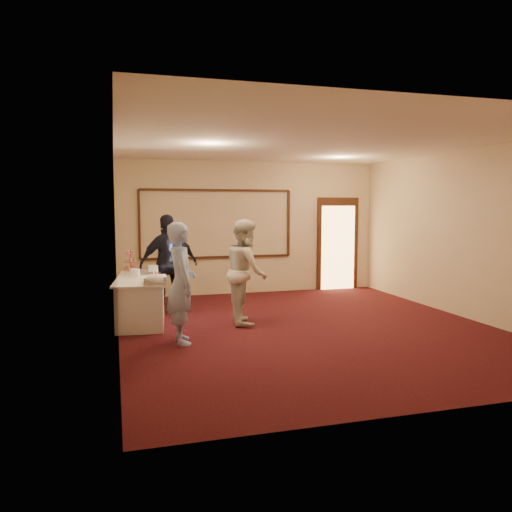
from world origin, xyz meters
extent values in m
plane|color=black|center=(0.00, 0.00, 0.00)|extent=(7.00, 7.00, 0.00)
cube|color=beige|center=(0.00, 3.50, 1.50)|extent=(6.00, 0.04, 3.00)
cube|color=beige|center=(0.00, -3.50, 1.50)|extent=(6.00, 0.04, 3.00)
cube|color=beige|center=(-3.00, 0.00, 1.50)|extent=(0.04, 7.00, 3.00)
cube|color=beige|center=(3.00, 0.00, 1.50)|extent=(0.04, 7.00, 3.00)
cube|color=white|center=(0.00, 0.00, 3.00)|extent=(6.00, 7.00, 0.04)
cube|color=black|center=(-0.80, 3.47, 0.85)|extent=(3.40, 0.04, 0.05)
cube|color=black|center=(-0.80, 3.47, 2.35)|extent=(3.40, 0.04, 0.05)
cube|color=black|center=(-2.50, 3.47, 1.60)|extent=(0.05, 0.04, 1.50)
cube|color=black|center=(0.90, 3.47, 1.60)|extent=(0.05, 0.04, 1.50)
cube|color=black|center=(2.15, 3.46, 1.10)|extent=(1.05, 0.06, 2.20)
cube|color=#FFBF66|center=(2.15, 3.43, 1.00)|extent=(0.85, 0.02, 2.00)
cube|color=white|center=(-2.58, 1.28, 0.37)|extent=(0.95, 2.10, 0.74)
cube|color=white|center=(-2.58, 1.28, 0.76)|extent=(1.05, 2.22, 0.03)
cube|color=#B3B6BA|center=(-2.42, 0.41, 0.79)|extent=(0.37, 0.45, 0.04)
ellipsoid|color=white|center=(-2.42, 0.41, 0.87)|extent=(0.28, 0.28, 0.13)
cube|color=silver|center=(-2.33, 0.54, 0.81)|extent=(0.14, 0.29, 0.01)
cylinder|color=#EC445D|center=(-2.73, 2.24, 0.96)|extent=(0.02, 0.02, 0.39)
cylinder|color=#EC445D|center=(-2.73, 2.24, 0.78)|extent=(0.29, 0.29, 0.01)
cylinder|color=#EC445D|center=(-2.73, 2.24, 0.93)|extent=(0.22, 0.22, 0.01)
cylinder|color=#EC445D|center=(-2.73, 2.24, 1.09)|extent=(0.16, 0.16, 0.01)
cylinder|color=white|center=(-2.69, 1.27, 0.84)|extent=(0.16, 0.16, 0.14)
cylinder|color=white|center=(-2.69, 1.27, 0.91)|extent=(0.17, 0.17, 0.01)
cylinder|color=white|center=(-2.37, 1.55, 0.84)|extent=(0.18, 0.18, 0.15)
cylinder|color=white|center=(-2.37, 1.55, 0.92)|extent=(0.19, 0.19, 0.01)
cylinder|color=white|center=(-2.36, 0.88, 0.78)|extent=(0.26, 0.26, 0.01)
cylinder|color=#975E26|center=(-2.36, 0.88, 0.80)|extent=(0.23, 0.23, 0.04)
imported|color=#9EB8FA|center=(-2.11, -0.35, 0.88)|extent=(0.44, 0.66, 1.77)
imported|color=silver|center=(-0.88, 0.61, 0.89)|extent=(0.79, 0.95, 1.78)
imported|color=black|center=(-2.06, 1.72, 0.92)|extent=(1.13, 0.59, 1.84)
cube|color=white|center=(-1.88, 1.59, 1.35)|extent=(0.08, 0.05, 0.05)
camera|label=1|loc=(-3.02, -7.52, 1.99)|focal=35.00mm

